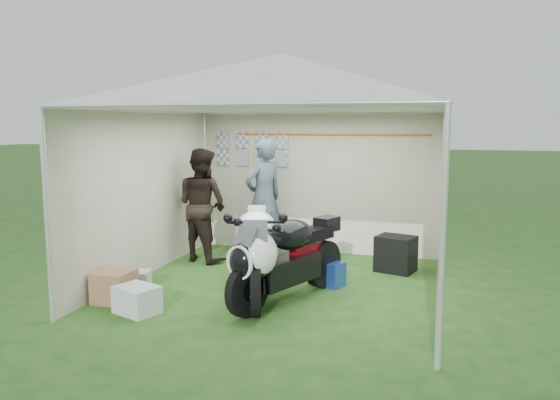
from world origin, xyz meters
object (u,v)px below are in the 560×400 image
(canopy_tent, at_px, (283,88))
(crate_2, at_px, (137,280))
(person_dark_jacket, at_px, (202,205))
(crate_0, at_px, (137,300))
(paddock_stand, at_px, (327,273))
(motorcycle_white, at_px, (256,249))
(person_blue_jacket, at_px, (264,198))
(crate_1, at_px, (114,286))
(motorcycle_black, at_px, (282,256))
(equipment_box, at_px, (396,254))

(canopy_tent, height_order, crate_2, canopy_tent)
(person_dark_jacket, bearing_deg, crate_0, 116.70)
(paddock_stand, distance_m, crate_2, 2.48)
(motorcycle_white, bearing_deg, person_blue_jacket, 87.22)
(crate_1, bearing_deg, crate_0, -30.10)
(paddock_stand, xyz_separation_m, crate_2, (-2.31, -0.90, -0.04))
(paddock_stand, bearing_deg, motorcycle_white, -133.78)
(canopy_tent, relative_size, paddock_stand, 13.11)
(motorcycle_black, distance_m, crate_0, 1.73)
(canopy_tent, relative_size, person_dark_jacket, 3.22)
(person_dark_jacket, bearing_deg, person_blue_jacket, -128.66)
(motorcycle_white, height_order, motorcycle_black, motorcycle_white)
(equipment_box, bearing_deg, crate_1, -143.09)
(motorcycle_white, bearing_deg, crate_0, -159.17)
(equipment_box, xyz_separation_m, crate_0, (-2.65, -2.62, -0.11))
(crate_0, distance_m, crate_1, 0.55)
(motorcycle_black, bearing_deg, paddock_stand, 90.00)
(person_blue_jacket, xyz_separation_m, equipment_box, (2.11, -0.31, -0.69))
(canopy_tent, xyz_separation_m, crate_0, (-1.27, -1.53, -2.42))
(person_dark_jacket, bearing_deg, paddock_stand, -179.58)
(paddock_stand, relative_size, crate_2, 1.31)
(motorcycle_white, height_order, crate_1, motorcycle_white)
(person_dark_jacket, xyz_separation_m, crate_2, (-0.18, -1.64, -0.76))
(person_dark_jacket, height_order, crate_1, person_dark_jacket)
(crate_0, distance_m, crate_2, 0.91)
(motorcycle_black, height_order, person_dark_jacket, person_dark_jacket)
(canopy_tent, bearing_deg, motorcycle_black, -74.41)
(motorcycle_white, relative_size, motorcycle_black, 1.09)
(canopy_tent, height_order, person_blue_jacket, canopy_tent)
(crate_0, xyz_separation_m, crate_1, (-0.47, 0.28, 0.03))
(motorcycle_white, relative_size, person_dark_jacket, 1.21)
(person_dark_jacket, distance_m, crate_1, 2.26)
(paddock_stand, xyz_separation_m, person_blue_jacket, (-1.30, 1.26, 0.79))
(motorcycle_white, distance_m, motorcycle_black, 0.38)
(crate_1, bearing_deg, person_dark_jacket, 85.30)
(person_blue_jacket, bearing_deg, equipment_box, 116.10)
(motorcycle_black, bearing_deg, crate_2, -156.66)
(motorcycle_black, height_order, crate_2, motorcycle_black)
(canopy_tent, bearing_deg, person_blue_jacket, 117.62)
(equipment_box, height_order, crate_2, equipment_box)
(paddock_stand, height_order, crate_2, paddock_stand)
(motorcycle_black, height_order, person_blue_jacket, person_blue_jacket)
(paddock_stand, relative_size, person_dark_jacket, 0.25)
(crate_1, bearing_deg, motorcycle_white, 21.96)
(motorcycle_white, relative_size, equipment_box, 4.09)
(crate_0, height_order, crate_1, crate_1)
(crate_0, bearing_deg, crate_1, 149.90)
(motorcycle_black, bearing_deg, person_blue_jacket, 136.36)
(crate_0, bearing_deg, person_blue_jacket, 79.63)
(crate_1, height_order, crate_2, crate_1)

